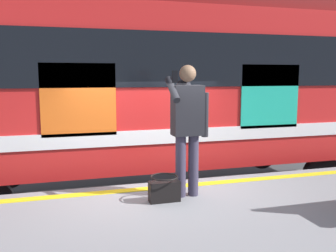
{
  "coord_description": "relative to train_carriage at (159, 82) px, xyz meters",
  "views": [
    {
      "loc": [
        1.32,
        5.3,
        2.61
      ],
      "look_at": [
        -0.14,
        0.3,
        1.89
      ],
      "focal_mm": 39.58,
      "sensor_mm": 36.0,
      "label": 1
    }
  ],
  "objects": [
    {
      "name": "safety_line",
      "position": [
        0.63,
        2.3,
        -1.48
      ],
      "size": [
        16.25,
        0.16,
        0.01
      ],
      "primitive_type": "cube",
      "color": "yellow",
      "rests_on": "platform"
    },
    {
      "name": "track_rail_far",
      "position": [
        0.63,
        -0.72,
        -2.39
      ],
      "size": [
        21.55,
        0.08,
        0.16
      ],
      "primitive_type": "cube",
      "color": "slate",
      "rests_on": "ground"
    },
    {
      "name": "train_carriage",
      "position": [
        0.0,
        0.0,
        0.0
      ],
      "size": [
        9.56,
        2.9,
        3.86
      ],
      "color": "red",
      "rests_on": "ground"
    },
    {
      "name": "handbag",
      "position": [
        0.7,
        2.88,
        -1.32
      ],
      "size": [
        0.4,
        0.36,
        0.34
      ],
      "color": "black",
      "rests_on": "platform"
    },
    {
      "name": "passenger",
      "position": [
        0.35,
        2.73,
        -0.45
      ],
      "size": [
        0.57,
        0.55,
        1.75
      ],
      "color": "#383347",
      "rests_on": "platform"
    },
    {
      "name": "ground_plane",
      "position": [
        0.63,
        2.0,
        -2.47
      ],
      "size": [
        24.87,
        24.87,
        0.0
      ],
      "primitive_type": "plane",
      "color": "#3D3D3F"
    },
    {
      "name": "track_rail_near",
      "position": [
        0.63,
        0.71,
        -2.39
      ],
      "size": [
        21.55,
        0.08,
        0.16
      ],
      "primitive_type": "cube",
      "color": "slate",
      "rests_on": "ground"
    }
  ]
}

